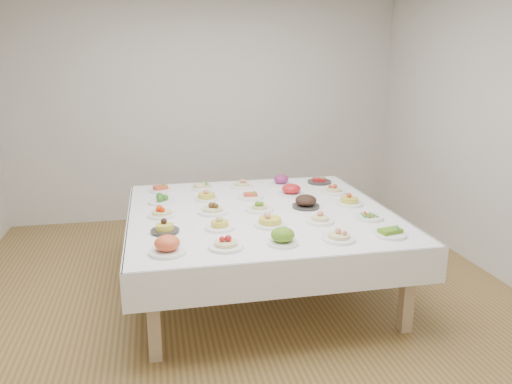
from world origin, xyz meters
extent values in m
plane|color=olive|center=(0.00, 0.00, 0.00)|extent=(5.00, 5.00, 0.00)
cube|color=beige|center=(0.00, 2.50, 1.40)|extent=(5.00, 0.02, 2.80)
cube|color=beige|center=(0.00, -2.50, 1.40)|extent=(5.00, 0.02, 2.80)
cube|color=beige|center=(2.50, 0.00, 1.40)|extent=(0.02, 5.00, 2.80)
cube|color=white|center=(0.20, 0.17, 0.72)|extent=(2.26, 2.26, 0.06)
cube|color=white|center=(0.20, 1.31, 0.61)|extent=(2.28, 0.02, 0.28)
cube|color=white|center=(0.20, -0.96, 0.61)|extent=(2.28, 0.01, 0.28)
cube|color=white|center=(1.34, 0.17, 0.61)|extent=(0.02, 2.28, 0.28)
cube|color=white|center=(-0.93, 0.17, 0.61)|extent=(0.01, 2.28, 0.28)
cube|color=tan|center=(-0.75, -0.78, 0.34)|extent=(0.09, 0.09, 0.69)
cube|color=tan|center=(1.16, -0.78, 0.34)|extent=(0.09, 0.09, 0.69)
cube|color=tan|center=(-0.75, 1.13, 0.34)|extent=(0.09, 0.09, 0.69)
cube|color=tan|center=(1.16, 1.13, 0.34)|extent=(0.09, 0.09, 0.69)
cylinder|color=white|center=(-0.63, -0.67, 0.76)|extent=(0.26, 0.26, 0.02)
cylinder|color=white|center=(-0.22, -0.66, 0.76)|extent=(0.25, 0.25, 0.02)
cylinder|color=white|center=(0.19, -0.67, 0.76)|extent=(0.22, 0.22, 0.02)
cylinder|color=white|center=(0.62, -0.68, 0.76)|extent=(0.24, 0.24, 0.02)
cylinder|color=white|center=(1.04, -0.66, 0.76)|extent=(0.24, 0.24, 0.02)
cylinder|color=#2F2C2A|center=(-0.63, -0.24, 0.76)|extent=(0.22, 0.22, 0.02)
cylinder|color=white|center=(-0.21, -0.25, 0.76)|extent=(0.23, 0.23, 0.02)
cylinder|color=white|center=(0.20, -0.25, 0.76)|extent=(0.25, 0.25, 0.02)
cylinder|color=white|center=(0.62, -0.25, 0.76)|extent=(0.23, 0.23, 0.02)
cylinder|color=white|center=(1.05, -0.24, 0.76)|extent=(0.24, 0.24, 0.02)
cylinder|color=white|center=(-0.65, 0.18, 0.76)|extent=(0.23, 0.23, 0.02)
cylinder|color=white|center=(-0.21, 0.18, 0.76)|extent=(0.26, 0.26, 0.02)
cylinder|color=white|center=(0.20, 0.17, 0.76)|extent=(0.24, 0.24, 0.02)
cylinder|color=#2F2C2A|center=(0.63, 0.17, 0.76)|extent=(0.24, 0.24, 0.02)
cylinder|color=white|center=(1.05, 0.18, 0.76)|extent=(0.25, 0.25, 0.02)
cylinder|color=white|center=(-0.64, 0.59, 0.76)|extent=(0.24, 0.24, 0.02)
cylinder|color=white|center=(-0.22, 0.60, 0.76)|extent=(0.22, 0.22, 0.02)
cylinder|color=white|center=(0.20, 0.58, 0.76)|extent=(0.25, 0.25, 0.02)
cylinder|color=white|center=(0.62, 0.60, 0.76)|extent=(0.25, 0.25, 0.02)
cylinder|color=white|center=(1.05, 0.59, 0.76)|extent=(0.25, 0.25, 0.02)
cylinder|color=white|center=(-0.64, 1.01, 0.76)|extent=(0.22, 0.22, 0.02)
cylinder|color=white|center=(-0.22, 1.01, 0.76)|extent=(0.22, 0.22, 0.02)
cylinder|color=white|center=(0.20, 1.01, 0.76)|extent=(0.24, 0.24, 0.02)
cylinder|color=white|center=(0.62, 1.01, 0.76)|extent=(0.26, 0.26, 0.02)
cylinder|color=#2F2C2A|center=(1.05, 1.02, 0.76)|extent=(0.25, 0.25, 0.02)
camera|label=1|loc=(-0.69, -3.95, 2.06)|focal=35.00mm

